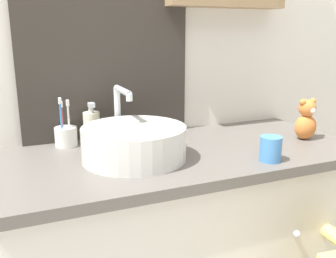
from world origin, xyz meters
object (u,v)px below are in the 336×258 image
(toothbrush_holder, at_px, (66,135))
(teddy_bear, at_px, (306,120))
(sink_basin, at_px, (134,142))
(drinking_cup, at_px, (271,149))
(soap_dispenser, at_px, (92,127))

(toothbrush_holder, distance_m, teddy_bear, 0.93)
(sink_basin, relative_size, toothbrush_holder, 2.16)
(sink_basin, xyz_separation_m, drinking_cup, (0.41, -0.20, -0.02))
(sink_basin, xyz_separation_m, soap_dispenser, (-0.09, 0.23, 0.00))
(sink_basin, height_order, toothbrush_holder, sink_basin)
(soap_dispenser, bearing_deg, sink_basin, -68.48)
(teddy_bear, bearing_deg, soap_dispenser, 161.00)
(sink_basin, bearing_deg, teddy_bear, -3.07)
(toothbrush_holder, height_order, drinking_cup, toothbrush_holder)
(sink_basin, height_order, teddy_bear, sink_basin)
(toothbrush_holder, xyz_separation_m, teddy_bear, (0.89, -0.27, 0.04))
(soap_dispenser, bearing_deg, drinking_cup, -40.89)
(soap_dispenser, height_order, drinking_cup, soap_dispenser)
(soap_dispenser, xyz_separation_m, drinking_cup, (0.50, -0.43, -0.02))
(sink_basin, xyz_separation_m, teddy_bear, (0.70, -0.04, 0.02))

